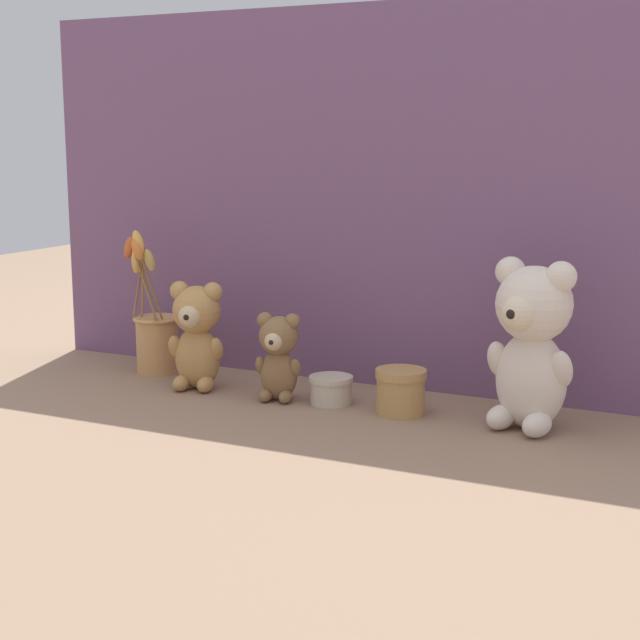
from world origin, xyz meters
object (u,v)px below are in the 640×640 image
object	(u,v)px
teddy_bear_medium	(196,333)
teddy_bear_small	(278,355)
flower_vase	(155,333)
decorative_tin_tall	(331,390)
decorative_tin_short	(401,391)
teddy_bear_large	(531,341)

from	to	relation	value
teddy_bear_medium	teddy_bear_small	xyz separation A→B (m)	(0.17, -0.00, -0.02)
flower_vase	decorative_tin_tall	size ratio (longest dim) A/B	3.74
teddy_bear_small	decorative_tin_short	xyz separation A→B (m)	(0.22, 0.01, -0.04)
decorative_tin_tall	decorative_tin_short	world-z (taller)	decorative_tin_short
teddy_bear_medium	decorative_tin_short	size ratio (longest dim) A/B	2.31
teddy_bear_large	teddy_bear_small	bearing A→B (deg)	-177.09
teddy_bear_medium	decorative_tin_short	world-z (taller)	teddy_bear_medium
decorative_tin_tall	teddy_bear_medium	bearing A→B (deg)	-176.59
teddy_bear_large	teddy_bear_medium	xyz separation A→B (m)	(-0.60, -0.02, -0.04)
flower_vase	decorative_tin_tall	bearing A→B (deg)	-7.57
flower_vase	decorative_tin_tall	xyz separation A→B (m)	(0.40, -0.05, -0.05)
teddy_bear_medium	teddy_bear_small	world-z (taller)	teddy_bear_medium
teddy_bear_small	flower_vase	world-z (taller)	flower_vase
teddy_bear_medium	flower_vase	size ratio (longest dim) A/B	0.69
teddy_bear_medium	flower_vase	xyz separation A→B (m)	(-0.14, 0.07, -0.02)
teddy_bear_medium	teddy_bear_small	bearing A→B (deg)	-1.53
flower_vase	decorative_tin_short	xyz separation A→B (m)	(0.53, -0.06, -0.04)
decorative_tin_short	flower_vase	bearing A→B (deg)	173.61
teddy_bear_small	flower_vase	xyz separation A→B (m)	(-0.31, 0.07, -0.00)
teddy_bear_medium	flower_vase	world-z (taller)	flower_vase
teddy_bear_small	decorative_tin_tall	distance (m)	0.11
decorative_tin_tall	teddy_bear_large	bearing A→B (deg)	0.31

